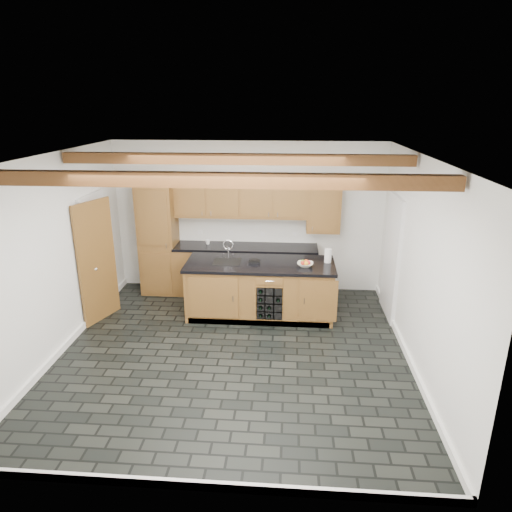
% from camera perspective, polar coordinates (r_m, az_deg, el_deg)
% --- Properties ---
extents(ground, '(5.00, 5.00, 0.00)m').
position_cam_1_polar(ground, '(6.78, -2.85, -11.94)').
color(ground, black).
rests_on(ground, ground).
extents(room_shell, '(5.01, 5.00, 5.00)m').
position_cam_1_polar(room_shell, '(6.65, -3.23, 1.86)').
color(room_shell, white).
rests_on(room_shell, ground).
extents(back_cabinetry, '(3.65, 0.62, 2.20)m').
position_cam_1_polar(back_cabinetry, '(8.47, -3.63, 1.70)').
color(back_cabinetry, brown).
rests_on(back_cabinetry, ground).
extents(island, '(2.48, 0.96, 0.93)m').
position_cam_1_polar(island, '(7.68, 0.54, -4.17)').
color(island, brown).
rests_on(island, ground).
extents(faucet, '(0.45, 0.40, 0.34)m').
position_cam_1_polar(faucet, '(7.60, -3.61, -0.42)').
color(faucet, black).
rests_on(faucet, island).
extents(kitchen_scale, '(0.19, 0.12, 0.06)m').
position_cam_1_polar(kitchen_scale, '(7.52, -0.22, -0.65)').
color(kitchen_scale, black).
rests_on(kitchen_scale, island).
extents(fruit_bowl, '(0.28, 0.28, 0.06)m').
position_cam_1_polar(fruit_bowl, '(7.40, 6.17, -1.06)').
color(fruit_bowl, silver).
rests_on(fruit_bowl, island).
extents(fruit_cluster, '(0.16, 0.17, 0.07)m').
position_cam_1_polar(fruit_cluster, '(7.39, 6.17, -0.81)').
color(fruit_cluster, red).
rests_on(fruit_cluster, fruit_bowl).
extents(paper_towel, '(0.12, 0.12, 0.23)m').
position_cam_1_polar(paper_towel, '(7.61, 8.97, 0.03)').
color(paper_towel, white).
rests_on(paper_towel, island).
extents(mug, '(0.12, 0.12, 0.09)m').
position_cam_1_polar(mug, '(8.55, -6.05, 1.76)').
color(mug, white).
rests_on(mug, back_cabinetry).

